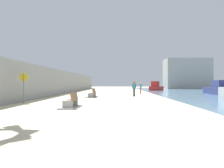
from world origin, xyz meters
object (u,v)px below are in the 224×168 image
at_px(bench_far, 92,95).
at_px(boat_far_right, 156,87).
at_px(bench_near, 71,104).
at_px(person_standing, 134,88).
at_px(person_walking, 141,87).
at_px(pedestrian_sign, 24,84).
at_px(boat_far_left, 217,89).

distance_m(bench_far, boat_far_right, 23.23).
distance_m(bench_near, person_standing, 11.74).
xyz_separation_m(bench_far, person_walking, (6.10, 7.21, 0.74)).
xyz_separation_m(boat_far_right, pedestrian_sign, (-15.44, -26.67, 0.80)).
distance_m(bench_far, boat_far_left, 17.49).
bearing_deg(person_walking, bench_far, -130.21).
bearing_deg(bench_far, person_walking, 49.79).
bearing_deg(person_standing, bench_far, -158.76).
distance_m(person_standing, pedestrian_sign, 12.24).
height_order(bench_far, boat_far_right, boat_far_right).
relative_size(bench_far, boat_far_right, 0.48).
bearing_deg(bench_far, pedestrian_sign, -126.42).
xyz_separation_m(person_standing, boat_far_right, (6.19, 18.68, -0.31)).
bearing_deg(bench_near, person_standing, 65.34).
bearing_deg(bench_far, boat_far_left, 20.05).
height_order(person_standing, boat_far_right, boat_far_right).
xyz_separation_m(bench_far, pedestrian_sign, (-4.55, -6.16, 1.29)).
relative_size(bench_far, person_standing, 1.22).
height_order(person_walking, pedestrian_sign, pedestrian_sign).
height_order(bench_near, person_walking, person_walking).
relative_size(boat_far_left, boat_far_right, 1.41).
xyz_separation_m(person_walking, boat_far_left, (10.33, -1.22, -0.24)).
bearing_deg(pedestrian_sign, boat_far_left, 30.10).
bearing_deg(bench_near, boat_far_left, 41.73).
relative_size(boat_far_right, pedestrian_sign, 1.84).
distance_m(person_walking, pedestrian_sign, 17.10).
bearing_deg(person_standing, pedestrian_sign, -139.18).
xyz_separation_m(bench_near, person_standing, (4.89, 10.65, 0.81)).
distance_m(person_walking, person_standing, 5.56).
bearing_deg(pedestrian_sign, bench_near, -31.27).
distance_m(bench_near, boat_far_left, 22.26).
relative_size(bench_near, pedestrian_sign, 0.86).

